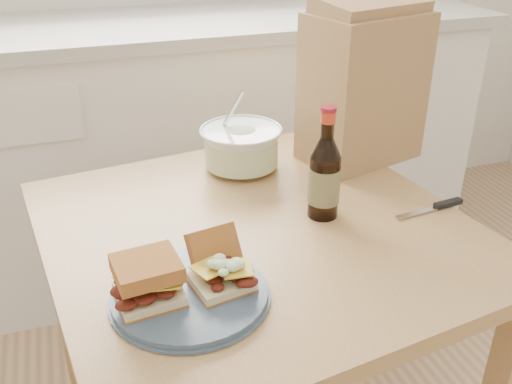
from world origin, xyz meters
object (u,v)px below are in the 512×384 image
object	(u,v)px
dining_table	(258,266)
coleslaw_bowl	(241,149)
plate	(190,294)
paper_bag	(363,89)
beer_bottle	(324,177)

from	to	relation	value
dining_table	coleslaw_bowl	bearing A→B (deg)	71.81
dining_table	plate	distance (m)	0.29
coleslaw_bowl	paper_bag	distance (m)	0.34
plate	coleslaw_bowl	xyz separation A→B (m)	(0.24, 0.47, 0.04)
paper_bag	plate	bearing A→B (deg)	-156.33
dining_table	coleslaw_bowl	distance (m)	0.32
beer_bottle	paper_bag	size ratio (longest dim) A/B	0.66
beer_bottle	paper_bag	bearing A→B (deg)	60.47
dining_table	beer_bottle	bearing A→B (deg)	-9.05
dining_table	beer_bottle	distance (m)	0.24
coleslaw_bowl	paper_bag	xyz separation A→B (m)	(0.31, -0.03, 0.13)
dining_table	plate	size ratio (longest dim) A/B	3.55
dining_table	paper_bag	world-z (taller)	paper_bag
dining_table	plate	bearing A→B (deg)	-142.11
plate	beer_bottle	distance (m)	0.39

